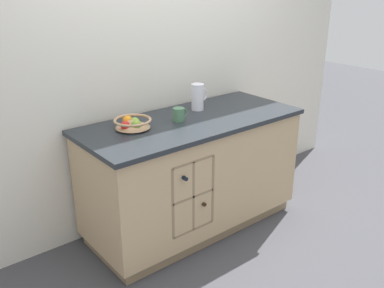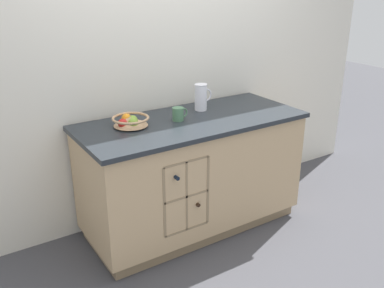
{
  "view_description": "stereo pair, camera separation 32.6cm",
  "coord_description": "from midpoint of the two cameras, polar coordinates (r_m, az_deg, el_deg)",
  "views": [
    {
      "loc": [
        -1.91,
        -2.36,
        1.91
      ],
      "look_at": [
        0.0,
        0.0,
        0.71
      ],
      "focal_mm": 40.0,
      "sensor_mm": 36.0,
      "label": 1
    },
    {
      "loc": [
        -1.64,
        -2.55,
        1.91
      ],
      "look_at": [
        0.0,
        0.0,
        0.71
      ],
      "focal_mm": 40.0,
      "sensor_mm": 36.0,
      "label": 2
    }
  ],
  "objects": [
    {
      "name": "back_wall",
      "position": [
        3.44,
        -7.23,
        10.74
      ],
      "size": [
        4.4,
        0.06,
        2.55
      ],
      "primitive_type": "cube",
      "color": "silver",
      "rests_on": "ground_plane"
    },
    {
      "name": "ground_plane",
      "position": [
        3.59,
        -2.65,
        -10.67
      ],
      "size": [
        14.0,
        14.0,
        0.0
      ],
      "primitive_type": "plane",
      "color": "#424247"
    },
    {
      "name": "white_pitcher",
      "position": [
        3.39,
        -1.98,
        6.33
      ],
      "size": [
        0.15,
        0.1,
        0.21
      ],
      "color": "white",
      "rests_on": "kitchen_island"
    },
    {
      "name": "ceramic_mug",
      "position": [
        3.15,
        -4.73,
        3.91
      ],
      "size": [
        0.12,
        0.08,
        0.1
      ],
      "color": "#4C7A56",
      "rests_on": "kitchen_island"
    },
    {
      "name": "fruit_bowl",
      "position": [
        3.03,
        -11.03,
        2.76
      ],
      "size": [
        0.26,
        0.26,
        0.08
      ],
      "color": "tan",
      "rests_on": "kitchen_island"
    },
    {
      "name": "kitchen_island",
      "position": [
        3.36,
        -2.79,
        -4.02
      ],
      "size": [
        1.72,
        0.75,
        0.91
      ],
      "color": "#8B7354",
      "rests_on": "ground_plane"
    }
  ]
}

